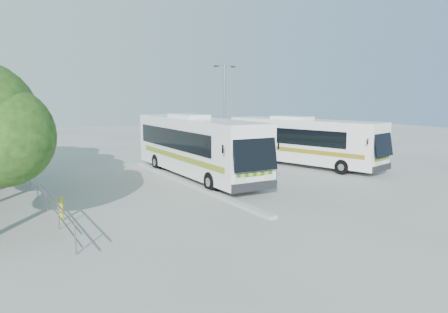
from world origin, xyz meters
TOP-DOWN VIEW (x-y plane):
  - ground at (0.00, 0.00)m, footprint 100.00×100.00m
  - kerb_divider at (-2.30, 2.00)m, footprint 0.40×16.00m
  - railing at (-10.00, 4.00)m, footprint 0.06×22.00m
  - coach_main at (-0.86, 3.82)m, footprint 2.78×12.94m
  - coach_adjacent at (7.51, 3.86)m, footprint 5.42×12.01m
  - lamppost at (3.97, 8.73)m, footprint 1.78×0.19m
  - bollard at (-9.70, -1.82)m, footprint 0.14×0.14m

SIDE VIEW (x-z plane):
  - ground at x=0.00m, z-range 0.00..0.00m
  - kerb_divider at x=-2.30m, z-range 0.00..0.15m
  - bollard at x=-9.70m, z-range 0.00..0.96m
  - railing at x=-10.00m, z-range 0.24..1.24m
  - coach_adjacent at x=7.51m, z-range 0.16..3.44m
  - coach_main at x=-0.86m, z-range 0.17..3.76m
  - lamppost at x=3.97m, z-range 0.38..7.67m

